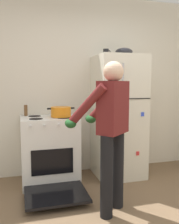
% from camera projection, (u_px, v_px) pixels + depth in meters
% --- Properties ---
extents(kitchen_wall_back, '(6.00, 0.10, 2.70)m').
position_uv_depth(kitchen_wall_back, '(79.00, 85.00, 3.83)').
color(kitchen_wall_back, silver).
rests_on(kitchen_wall_back, ground).
extents(refrigerator, '(0.68, 0.72, 1.78)m').
position_uv_depth(refrigerator, '(118.00, 117.00, 3.65)').
color(refrigerator, silver).
rests_on(refrigerator, ground).
extents(stove_range, '(0.76, 1.23, 0.92)m').
position_uv_depth(stove_range, '(50.00, 151.00, 3.41)').
color(stove_range, white).
rests_on(stove_range, ground).
extents(person_cook, '(0.68, 0.71, 1.60)m').
position_uv_depth(person_cook, '(110.00, 124.00, 2.57)').
color(person_cook, black).
rests_on(person_cook, ground).
extents(red_pot, '(0.37, 0.27, 0.14)m').
position_uv_depth(red_pot, '(61.00, 112.00, 3.36)').
color(red_pot, orange).
rests_on(red_pot, stove_range).
extents(coffee_mug, '(0.11, 0.08, 0.10)m').
position_uv_depth(coffee_mug, '(106.00, 52.00, 3.54)').
color(coffee_mug, black).
rests_on(coffee_mug, refrigerator).
extents(pepper_mill, '(0.05, 0.05, 0.15)m').
position_uv_depth(pepper_mill, '(26.00, 110.00, 3.47)').
color(pepper_mill, brown).
rests_on(pepper_mill, stove_range).
extents(mixing_bowl, '(0.25, 0.25, 0.11)m').
position_uv_depth(mixing_bowl, '(124.00, 52.00, 3.56)').
color(mixing_bowl, black).
rests_on(mixing_bowl, refrigerator).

